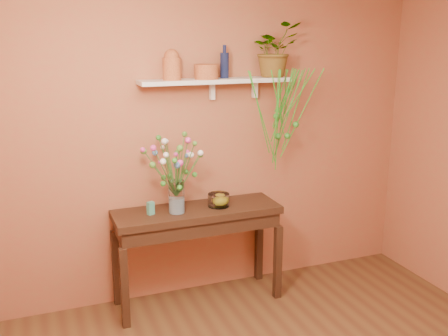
{
  "coord_description": "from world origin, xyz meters",
  "views": [
    {
      "loc": [
        -1.44,
        -2.19,
        2.29
      ],
      "look_at": [
        0.0,
        1.55,
        1.25
      ],
      "focal_mm": 41.19,
      "sensor_mm": 36.0,
      "label": 1
    }
  ],
  "objects_px": {
    "sideboard": "(197,222)",
    "spider_plant": "(274,50)",
    "bouquet": "(173,159)",
    "glass_bowl": "(219,200)",
    "terracotta_jug": "(172,65)",
    "glass_vase": "(177,199)",
    "blue_bottle": "(224,65)"
  },
  "relations": [
    {
      "from": "spider_plant",
      "to": "glass_bowl",
      "type": "relative_size",
      "value": 2.49
    },
    {
      "from": "sideboard",
      "to": "glass_vase",
      "type": "height_order",
      "value": "glass_vase"
    },
    {
      "from": "blue_bottle",
      "to": "spider_plant",
      "type": "bearing_deg",
      "value": -3.86
    },
    {
      "from": "spider_plant",
      "to": "glass_vase",
      "type": "xyz_separation_m",
      "value": [
        -0.94,
        -0.15,
        -1.19
      ]
    },
    {
      "from": "spider_plant",
      "to": "glass_vase",
      "type": "distance_m",
      "value": 1.52
    },
    {
      "from": "sideboard",
      "to": "spider_plant",
      "type": "height_order",
      "value": "spider_plant"
    },
    {
      "from": "terracotta_jug",
      "to": "glass_bowl",
      "type": "height_order",
      "value": "terracotta_jug"
    },
    {
      "from": "blue_bottle",
      "to": "glass_vase",
      "type": "relative_size",
      "value": 1.0
    },
    {
      "from": "spider_plant",
      "to": "bouquet",
      "type": "bearing_deg",
      "value": -170.91
    },
    {
      "from": "sideboard",
      "to": "bouquet",
      "type": "xyz_separation_m",
      "value": [
        -0.21,
        -0.04,
        0.59
      ]
    },
    {
      "from": "terracotta_jug",
      "to": "blue_bottle",
      "type": "distance_m",
      "value": 0.47
    },
    {
      "from": "bouquet",
      "to": "glass_bowl",
      "type": "relative_size",
      "value": 2.77
    },
    {
      "from": "glass_vase",
      "to": "glass_bowl",
      "type": "height_order",
      "value": "glass_vase"
    },
    {
      "from": "blue_bottle",
      "to": "bouquet",
      "type": "relative_size",
      "value": 0.53
    },
    {
      "from": "sideboard",
      "to": "blue_bottle",
      "type": "distance_m",
      "value": 1.36
    },
    {
      "from": "blue_bottle",
      "to": "glass_bowl",
      "type": "bearing_deg",
      "value": -126.49
    },
    {
      "from": "sideboard",
      "to": "terracotta_jug",
      "type": "distance_m",
      "value": 1.33
    },
    {
      "from": "glass_vase",
      "to": "terracotta_jug",
      "type": "bearing_deg",
      "value": 79.63
    },
    {
      "from": "sideboard",
      "to": "bouquet",
      "type": "height_order",
      "value": "bouquet"
    },
    {
      "from": "terracotta_jug",
      "to": "spider_plant",
      "type": "bearing_deg",
      "value": 0.7
    },
    {
      "from": "sideboard",
      "to": "spider_plant",
      "type": "xyz_separation_m",
      "value": [
        0.75,
        0.11,
        1.43
      ]
    },
    {
      "from": "spider_plant",
      "to": "glass_vase",
      "type": "bearing_deg",
      "value": -170.89
    },
    {
      "from": "blue_bottle",
      "to": "glass_vase",
      "type": "distance_m",
      "value": 1.19
    },
    {
      "from": "glass_vase",
      "to": "sideboard",
      "type": "bearing_deg",
      "value": 11.24
    },
    {
      "from": "sideboard",
      "to": "terracotta_jug",
      "type": "xyz_separation_m",
      "value": [
        -0.16,
        0.1,
        1.32
      ]
    },
    {
      "from": "glass_vase",
      "to": "bouquet",
      "type": "bearing_deg",
      "value": -171.73
    },
    {
      "from": "spider_plant",
      "to": "glass_bowl",
      "type": "xyz_separation_m",
      "value": [
        -0.56,
        -0.12,
        -1.26
      ]
    },
    {
      "from": "sideboard",
      "to": "spider_plant",
      "type": "relative_size",
      "value": 3.09
    },
    {
      "from": "terracotta_jug",
      "to": "glass_bowl",
      "type": "distance_m",
      "value": 1.2
    },
    {
      "from": "spider_plant",
      "to": "glass_bowl",
      "type": "distance_m",
      "value": 1.38
    },
    {
      "from": "terracotta_jug",
      "to": "glass_bowl",
      "type": "relative_size",
      "value": 1.33
    },
    {
      "from": "terracotta_jug",
      "to": "bouquet",
      "type": "xyz_separation_m",
      "value": [
        -0.05,
        -0.14,
        -0.73
      ]
    }
  ]
}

